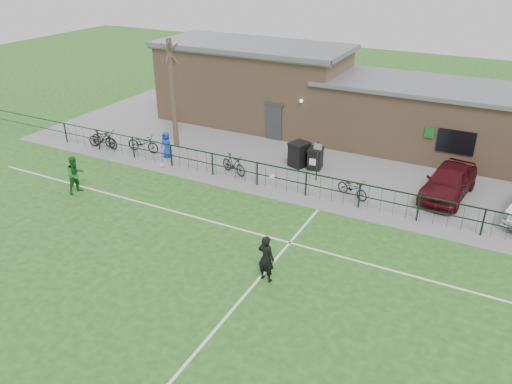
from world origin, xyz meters
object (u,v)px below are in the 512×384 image
at_px(bicycle_b, 102,139).
at_px(spectator_child, 167,145).
at_px(bicycle_d, 234,164).
at_px(outfield_player, 76,175).
at_px(ball_ground, 162,165).
at_px(sign_post, 317,161).
at_px(bicycle_e, 353,188).
at_px(wheelie_bin_left, 315,159).
at_px(bicycle_c, 143,143).
at_px(bicycle_a, 105,138).
at_px(bare_tree, 173,95).
at_px(car_maroon, 449,181).
at_px(wheelie_bin_right, 299,155).

xyz_separation_m(bicycle_b, spectator_child, (4.14, 0.52, 0.21)).
relative_size(bicycle_d, outfield_player, 0.95).
bearing_deg(bicycle_d, ball_ground, 125.50).
bearing_deg(outfield_player, ball_ground, -11.25).
relative_size(sign_post, bicycle_e, 1.19).
distance_m(wheelie_bin_left, outfield_player, 11.65).
xyz_separation_m(bicycle_b, bicycle_c, (2.51, 0.54, 0.01)).
relative_size(wheelie_bin_left, bicycle_a, 0.51).
bearing_deg(bicycle_e, wheelie_bin_left, 72.30).
distance_m(bare_tree, outfield_player, 7.34).
height_order(car_maroon, bicycle_c, car_maroon).
bearing_deg(spectator_child, car_maroon, 19.31).
bearing_deg(wheelie_bin_right, spectator_child, -143.60).
height_order(bicycle_d, ball_ground, bicycle_d).
relative_size(wheelie_bin_left, ball_ground, 4.16).
xyz_separation_m(sign_post, bicycle_a, (-12.27, -1.38, -0.48)).
relative_size(bicycle_d, bicycle_e, 1.01).
distance_m(wheelie_bin_right, sign_post, 1.93).
height_order(wheelie_bin_right, spectator_child, spectator_child).
xyz_separation_m(bicycle_c, outfield_player, (0.49, -5.39, 0.36)).
xyz_separation_m(bicycle_b, outfield_player, (3.00, -4.84, 0.37)).
bearing_deg(sign_post, bicycle_b, -173.20).
xyz_separation_m(car_maroon, spectator_child, (-14.18, -2.09, -0.03)).
bearing_deg(bicycle_d, car_maroon, -56.97).
relative_size(wheelie_bin_left, bicycle_e, 0.61).
bearing_deg(wheelie_bin_right, bicycle_b, -147.46).
distance_m(bicycle_d, ball_ground, 3.86).
xyz_separation_m(sign_post, bicycle_b, (-12.38, -1.48, -0.50)).
bearing_deg(outfield_player, bare_tree, 6.82).
distance_m(bicycle_a, bicycle_c, 2.43).
height_order(bicycle_b, bicycle_c, bicycle_c).
bearing_deg(bicycle_b, bare_tree, -71.69).
bearing_deg(ball_ground, bicycle_b, 171.07).
height_order(bicycle_b, bicycle_d, bicycle_d).
xyz_separation_m(wheelie_bin_left, sign_post, (0.57, -1.29, 0.49)).
distance_m(bare_tree, car_maroon, 14.93).
bearing_deg(sign_post, ball_ground, -163.87).
bearing_deg(spectator_child, bicycle_b, -161.83).
distance_m(bicycle_a, bicycle_e, 14.39).
bearing_deg(bicycle_e, outfield_player, 137.15).
distance_m(wheelie_bin_left, bicycle_b, 12.13).
height_order(bicycle_c, bicycle_d, bicycle_d).
xyz_separation_m(bicycle_c, bicycle_d, (5.91, -0.25, 0.00)).
relative_size(bare_tree, ball_ground, 24.57).
bearing_deg(wheelie_bin_right, bicycle_a, -147.80).
bearing_deg(bicycle_a, outfield_player, -144.12).
distance_m(wheelie_bin_left, bicycle_e, 3.50).
distance_m(bicycle_c, ball_ground, 2.59).
bearing_deg(spectator_child, sign_post, 17.53).
bearing_deg(bicycle_a, spectator_child, -78.33).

